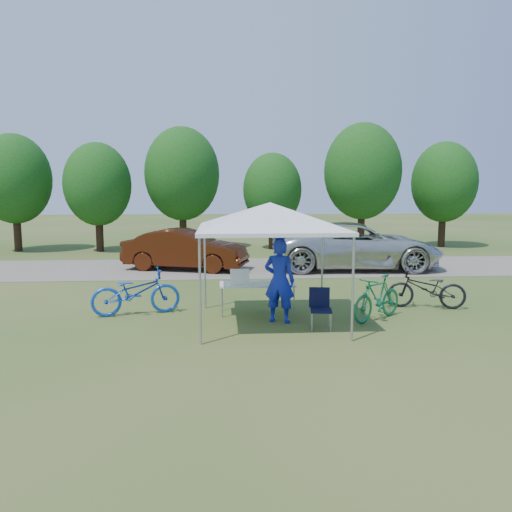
{
  "coord_description": "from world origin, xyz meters",
  "views": [
    {
      "loc": [
        -1.08,
        -11.0,
        3.02
      ],
      "look_at": [
        -0.17,
        2.0,
        1.27
      ],
      "focal_mm": 35.0,
      "sensor_mm": 36.0,
      "label": 1
    }
  ],
  "objects_px": {
    "folding_chair": "(320,305)",
    "bike_dark": "(427,289)",
    "sedan": "(185,249)",
    "cyclist": "(279,281)",
    "bike_blue": "(136,292)",
    "folding_table": "(257,285)",
    "cooler": "(240,277)",
    "minivan": "(356,246)",
    "bike_green": "(377,298)"
  },
  "relations": [
    {
      "from": "cooler",
      "to": "bike_dark",
      "type": "distance_m",
      "value": 4.79
    },
    {
      "from": "bike_blue",
      "to": "folding_chair",
      "type": "bearing_deg",
      "value": -124.06
    },
    {
      "from": "cooler",
      "to": "bike_dark",
      "type": "relative_size",
      "value": 0.24
    },
    {
      "from": "cooler",
      "to": "sedan",
      "type": "height_order",
      "value": "sedan"
    },
    {
      "from": "bike_green",
      "to": "bike_dark",
      "type": "bearing_deg",
      "value": 85.19
    },
    {
      "from": "folding_table",
      "to": "bike_blue",
      "type": "height_order",
      "value": "bike_blue"
    },
    {
      "from": "folding_chair",
      "to": "minivan",
      "type": "bearing_deg",
      "value": 78.07
    },
    {
      "from": "folding_table",
      "to": "cooler",
      "type": "relative_size",
      "value": 3.89
    },
    {
      "from": "folding_chair",
      "to": "minivan",
      "type": "xyz_separation_m",
      "value": [
        2.94,
        7.92,
        0.38
      ]
    },
    {
      "from": "folding_table",
      "to": "bike_green",
      "type": "height_order",
      "value": "bike_green"
    },
    {
      "from": "cooler",
      "to": "bike_green",
      "type": "bearing_deg",
      "value": -14.21
    },
    {
      "from": "minivan",
      "to": "bike_dark",
      "type": "bearing_deg",
      "value": -175.6
    },
    {
      "from": "bike_blue",
      "to": "bike_dark",
      "type": "height_order",
      "value": "bike_blue"
    },
    {
      "from": "sedan",
      "to": "cyclist",
      "type": "bearing_deg",
      "value": -144.34
    },
    {
      "from": "bike_blue",
      "to": "sedan",
      "type": "relative_size",
      "value": 0.46
    },
    {
      "from": "bike_green",
      "to": "bike_dark",
      "type": "relative_size",
      "value": 0.9
    },
    {
      "from": "bike_dark",
      "to": "folding_table",
      "type": "bearing_deg",
      "value": -73.07
    },
    {
      "from": "bike_green",
      "to": "bike_blue",
      "type": "bearing_deg",
      "value": -136.4
    },
    {
      "from": "cooler",
      "to": "bike_dark",
      "type": "xyz_separation_m",
      "value": [
        4.77,
        0.23,
        -0.41
      ]
    },
    {
      "from": "folding_chair",
      "to": "bike_green",
      "type": "distance_m",
      "value": 1.57
    },
    {
      "from": "folding_table",
      "to": "folding_chair",
      "type": "distance_m",
      "value": 1.89
    },
    {
      "from": "bike_dark",
      "to": "minivan",
      "type": "xyz_separation_m",
      "value": [
        -0.12,
        6.3,
        0.39
      ]
    },
    {
      "from": "bike_blue",
      "to": "sedan",
      "type": "bearing_deg",
      "value": -20.82
    },
    {
      "from": "cyclist",
      "to": "minivan",
      "type": "xyz_separation_m",
      "value": [
        3.78,
        7.38,
        -0.07
      ]
    },
    {
      "from": "bike_blue",
      "to": "cyclist",
      "type": "bearing_deg",
      "value": -120.34
    },
    {
      "from": "bike_green",
      "to": "minivan",
      "type": "distance_m",
      "value": 7.49
    },
    {
      "from": "bike_green",
      "to": "minivan",
      "type": "bearing_deg",
      "value": 131.13
    },
    {
      "from": "folding_chair",
      "to": "bike_blue",
      "type": "relative_size",
      "value": 0.42
    },
    {
      "from": "cyclist",
      "to": "bike_dark",
      "type": "relative_size",
      "value": 1.0
    },
    {
      "from": "folding_chair",
      "to": "sedan",
      "type": "bearing_deg",
      "value": 121.57
    },
    {
      "from": "cooler",
      "to": "bike_green",
      "type": "distance_m",
      "value": 3.28
    },
    {
      "from": "cyclist",
      "to": "folding_table",
      "type": "bearing_deg",
      "value": -41.52
    },
    {
      "from": "cyclist",
      "to": "bike_green",
      "type": "xyz_separation_m",
      "value": [
        2.29,
        0.05,
        -0.44
      ]
    },
    {
      "from": "bike_blue",
      "to": "bike_green",
      "type": "relative_size",
      "value": 1.21
    },
    {
      "from": "bike_dark",
      "to": "minivan",
      "type": "height_order",
      "value": "minivan"
    },
    {
      "from": "cyclist",
      "to": "sedan",
      "type": "bearing_deg",
      "value": -49.99
    },
    {
      "from": "folding_chair",
      "to": "cyclist",
      "type": "relative_size",
      "value": 0.46
    },
    {
      "from": "folding_chair",
      "to": "bike_dark",
      "type": "xyz_separation_m",
      "value": [
        3.07,
        1.61,
        -0.01
      ]
    },
    {
      "from": "cooler",
      "to": "bike_green",
      "type": "relative_size",
      "value": 0.27
    },
    {
      "from": "minivan",
      "to": "bike_green",
      "type": "bearing_deg",
      "value": 171.81
    },
    {
      "from": "bike_green",
      "to": "minivan",
      "type": "height_order",
      "value": "minivan"
    },
    {
      "from": "folding_table",
      "to": "minivan",
      "type": "height_order",
      "value": "minivan"
    },
    {
      "from": "cooler",
      "to": "bike_dark",
      "type": "bearing_deg",
      "value": 2.75
    },
    {
      "from": "cyclist",
      "to": "bike_blue",
      "type": "bearing_deg",
      "value": 5.21
    },
    {
      "from": "bike_dark",
      "to": "sedan",
      "type": "bearing_deg",
      "value": -121.15
    },
    {
      "from": "folding_chair",
      "to": "cooler",
      "type": "distance_m",
      "value": 2.23
    },
    {
      "from": "bike_green",
      "to": "sedan",
      "type": "distance_m",
      "value": 9.07
    },
    {
      "from": "folding_chair",
      "to": "bike_dark",
      "type": "distance_m",
      "value": 3.47
    },
    {
      "from": "bike_dark",
      "to": "cyclist",
      "type": "bearing_deg",
      "value": -60.64
    },
    {
      "from": "folding_chair",
      "to": "bike_dark",
      "type": "relative_size",
      "value": 0.46
    }
  ]
}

